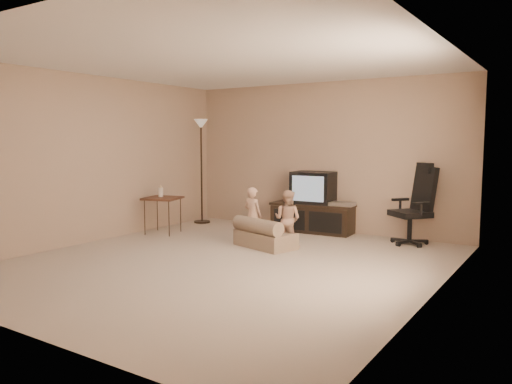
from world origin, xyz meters
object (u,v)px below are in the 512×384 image
office_chair (415,215)px  floor_lamp (201,148)px  child_sofa (263,235)px  side_table (162,198)px  toddler_left (253,216)px  tv_stand (313,207)px  toddler_right (287,219)px

office_chair → floor_lamp: bearing=-137.2°
office_chair → child_sofa: bearing=-101.4°
side_table → child_sofa: side_table is taller
office_chair → floor_lamp: 3.98m
side_table → toddler_left: bearing=2.7°
tv_stand → toddler_left: size_ratio=1.70×
side_table → child_sofa: 2.01m
tv_stand → side_table: 2.50m
tv_stand → child_sofa: (-0.05, -1.49, -0.25)m
office_chair → child_sofa: size_ratio=1.23×
floor_lamp → child_sofa: bearing=-29.8°
side_table → toddler_right: size_ratio=0.98×
toddler_left → floor_lamp: bearing=-23.9°
child_sofa → toddler_left: toddler_left is taller
tv_stand → child_sofa: tv_stand is taller
side_table → floor_lamp: (-0.13, 1.18, 0.81)m
tv_stand → toddler_right: bearing=-83.4°
tv_stand → toddler_left: bearing=-106.1°
office_chair → toddler_left: (-2.00, -1.30, -0.01)m
floor_lamp → child_sofa: 2.71m
child_sofa → toddler_right: (0.29, 0.19, 0.24)m
side_table → tv_stand: bearing=35.9°
office_chair → child_sofa: (-1.75, -1.41, -0.26)m
toddler_left → toddler_right: bearing=-164.3°
side_table → toddler_right: toddler_right is taller
toddler_right → toddler_left: bearing=6.3°
office_chair → toddler_right: office_chair is taller
child_sofa → toddler_left: 0.37m
office_chair → side_table: size_ratio=1.48×
tv_stand → office_chair: bearing=-6.5°
office_chair → side_table: bearing=-119.9°
office_chair → toddler_right: 1.90m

